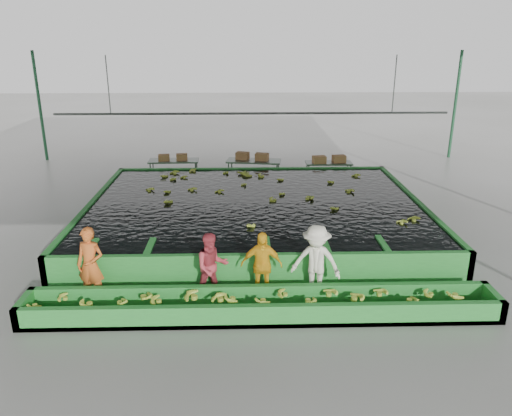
{
  "coord_description": "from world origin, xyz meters",
  "views": [
    {
      "loc": [
        -0.38,
        -12.83,
        5.63
      ],
      "look_at": [
        0.0,
        0.5,
        1.0
      ],
      "focal_mm": 35.0,
      "sensor_mm": 36.0,
      "label": 1
    }
  ],
  "objects_px": {
    "sorting_trough": "(262,305)",
    "packing_table_left": "(174,171)",
    "worker_b": "(212,267)",
    "box_stack_left": "(173,160)",
    "flotation_tank": "(255,214)",
    "packing_table_right": "(328,172)",
    "worker_a": "(91,265)",
    "worker_d": "(316,262)",
    "box_stack_right": "(329,163)",
    "box_stack_mid": "(252,160)",
    "worker_c": "(261,265)",
    "packing_table_mid": "(254,172)"
  },
  "relations": [
    {
      "from": "sorting_trough",
      "to": "packing_table_left",
      "type": "bearing_deg",
      "value": 106.82
    },
    {
      "from": "worker_b",
      "to": "box_stack_left",
      "type": "distance_m",
      "value": 9.72
    },
    {
      "from": "flotation_tank",
      "to": "packing_table_right",
      "type": "relative_size",
      "value": 5.45
    },
    {
      "from": "worker_a",
      "to": "packing_table_right",
      "type": "xyz_separation_m",
      "value": [
        6.81,
        9.28,
        -0.44
      ]
    },
    {
      "from": "box_stack_left",
      "to": "sorting_trough",
      "type": "bearing_deg",
      "value": -73.03
    },
    {
      "from": "worker_d",
      "to": "box_stack_right",
      "type": "xyz_separation_m",
      "value": [
        1.83,
        9.18,
        -0.03
      ]
    },
    {
      "from": "box_stack_mid",
      "to": "worker_c",
      "type": "bearing_deg",
      "value": -89.93
    },
    {
      "from": "worker_d",
      "to": "packing_table_right",
      "type": "bearing_deg",
      "value": 97.8
    },
    {
      "from": "worker_c",
      "to": "packing_table_left",
      "type": "xyz_separation_m",
      "value": [
        -3.16,
        9.56,
        -0.34
      ]
    },
    {
      "from": "packing_table_right",
      "to": "box_stack_mid",
      "type": "distance_m",
      "value": 3.11
    },
    {
      "from": "worker_a",
      "to": "worker_b",
      "type": "bearing_deg",
      "value": 13.34
    },
    {
      "from": "worker_b",
      "to": "box_stack_mid",
      "type": "xyz_separation_m",
      "value": [
        1.09,
        9.26,
        0.18
      ]
    },
    {
      "from": "worker_b",
      "to": "box_stack_mid",
      "type": "distance_m",
      "value": 9.32
    },
    {
      "from": "packing_table_left",
      "to": "packing_table_right",
      "type": "relative_size",
      "value": 1.08
    },
    {
      "from": "worker_b",
      "to": "packing_table_right",
      "type": "distance_m",
      "value": 10.17
    },
    {
      "from": "box_stack_left",
      "to": "box_stack_mid",
      "type": "height_order",
      "value": "box_stack_mid"
    },
    {
      "from": "packing_table_right",
      "to": "box_stack_right",
      "type": "distance_m",
      "value": 0.43
    },
    {
      "from": "flotation_tank",
      "to": "packing_table_mid",
      "type": "xyz_separation_m",
      "value": [
        0.08,
        4.88,
        0.03
      ]
    },
    {
      "from": "worker_c",
      "to": "worker_b",
      "type": "bearing_deg",
      "value": -177.72
    },
    {
      "from": "packing_table_right",
      "to": "box_stack_mid",
      "type": "relative_size",
      "value": 1.42
    },
    {
      "from": "packing_table_left",
      "to": "packing_table_mid",
      "type": "height_order",
      "value": "packing_table_mid"
    },
    {
      "from": "sorting_trough",
      "to": "packing_table_left",
      "type": "distance_m",
      "value": 10.82
    },
    {
      "from": "packing_table_mid",
      "to": "worker_c",
      "type": "bearing_deg",
      "value": -90.31
    },
    {
      "from": "worker_d",
      "to": "packing_table_left",
      "type": "bearing_deg",
      "value": 133.57
    },
    {
      "from": "worker_a",
      "to": "box_stack_mid",
      "type": "bearing_deg",
      "value": 81.31
    },
    {
      "from": "flotation_tank",
      "to": "sorting_trough",
      "type": "height_order",
      "value": "flotation_tank"
    },
    {
      "from": "worker_d",
      "to": "worker_c",
      "type": "bearing_deg",
      "value": -160.99
    },
    {
      "from": "box_stack_right",
      "to": "worker_c",
      "type": "bearing_deg",
      "value": -108.33
    },
    {
      "from": "box_stack_right",
      "to": "packing_table_mid",
      "type": "bearing_deg",
      "value": -179.99
    },
    {
      "from": "worker_b",
      "to": "packing_table_mid",
      "type": "xyz_separation_m",
      "value": [
        1.15,
        9.18,
        -0.3
      ]
    },
    {
      "from": "sorting_trough",
      "to": "worker_a",
      "type": "bearing_deg",
      "value": 167.9
    },
    {
      "from": "packing_table_right",
      "to": "box_stack_left",
      "type": "height_order",
      "value": "box_stack_left"
    },
    {
      "from": "box_stack_left",
      "to": "box_stack_right",
      "type": "height_order",
      "value": "box_stack_left"
    },
    {
      "from": "packing_table_mid",
      "to": "box_stack_mid",
      "type": "distance_m",
      "value": 0.49
    },
    {
      "from": "flotation_tank",
      "to": "box_stack_right",
      "type": "xyz_separation_m",
      "value": [
        3.07,
        4.88,
        0.39
      ]
    },
    {
      "from": "box_stack_mid",
      "to": "box_stack_right",
      "type": "height_order",
      "value": "box_stack_mid"
    },
    {
      "from": "box_stack_right",
      "to": "sorting_trough",
      "type": "bearing_deg",
      "value": -107.1
    },
    {
      "from": "flotation_tank",
      "to": "box_stack_left",
      "type": "distance_m",
      "value": 6.09
    },
    {
      "from": "worker_b",
      "to": "box_stack_left",
      "type": "height_order",
      "value": "worker_b"
    },
    {
      "from": "worker_b",
      "to": "worker_c",
      "type": "xyz_separation_m",
      "value": [
        1.1,
        0.0,
        0.01
      ]
    },
    {
      "from": "worker_a",
      "to": "worker_b",
      "type": "height_order",
      "value": "worker_a"
    },
    {
      "from": "worker_b",
      "to": "packing_table_mid",
      "type": "height_order",
      "value": "worker_b"
    },
    {
      "from": "worker_a",
      "to": "box_stack_left",
      "type": "relative_size",
      "value": 1.5
    },
    {
      "from": "worker_c",
      "to": "box_stack_right",
      "type": "height_order",
      "value": "worker_c"
    },
    {
      "from": "flotation_tank",
      "to": "box_stack_left",
      "type": "bearing_deg",
      "value": 121.17
    },
    {
      "from": "worker_c",
      "to": "packing_table_left",
      "type": "bearing_deg",
      "value": 110.56
    },
    {
      "from": "worker_b",
      "to": "box_stack_right",
      "type": "height_order",
      "value": "worker_b"
    },
    {
      "from": "packing_table_left",
      "to": "box_stack_right",
      "type": "bearing_deg",
      "value": -3.46
    },
    {
      "from": "box_stack_mid",
      "to": "packing_table_mid",
      "type": "bearing_deg",
      "value": -50.7
    },
    {
      "from": "packing_table_left",
      "to": "box_stack_left",
      "type": "relative_size",
      "value": 1.73
    }
  ]
}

